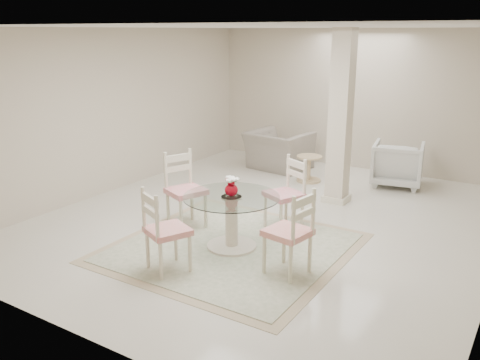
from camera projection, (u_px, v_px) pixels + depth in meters
The scene contains 13 objects.
ground at pixel (270, 219), 7.42m from camera, with size 7.00×7.00×0.00m, color silver.
room_shell at pixel (272, 92), 6.89m from camera, with size 6.02×7.02×2.71m.
column at pixel (341, 118), 7.84m from camera, with size 0.30×0.30×2.70m, color beige.
area_rug at pixel (232, 247), 6.45m from camera, with size 2.80×2.80×0.02m.
dining_table at pixel (232, 222), 6.35m from camera, with size 1.20×1.20×0.69m.
red_vase at pixel (231, 186), 6.21m from camera, with size 0.19×0.18×0.25m.
dining_chair_east at pixel (293, 227), 5.56m from camera, with size 0.52×0.52×1.12m.
dining_chair_north at pixel (288, 188), 6.93m from camera, with size 0.59×0.59×1.11m.
dining_chair_west at pixel (183, 184), 7.01m from camera, with size 0.61×0.61×1.17m.
dining_chair_south at pixel (162, 225), 5.64m from camera, with size 0.58×0.58×1.10m.
recliner_taupe at pixel (279, 150), 10.04m from camera, with size 1.14×1.00×0.74m, color gray.
armchair_white at pixel (398, 164), 8.95m from camera, with size 0.83×0.86×0.78m, color silver.
side_table at pixel (309, 170), 9.23m from camera, with size 0.46×0.46×0.48m.
Camera 1 is at (3.32, -6.12, 2.66)m, focal length 38.00 mm.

